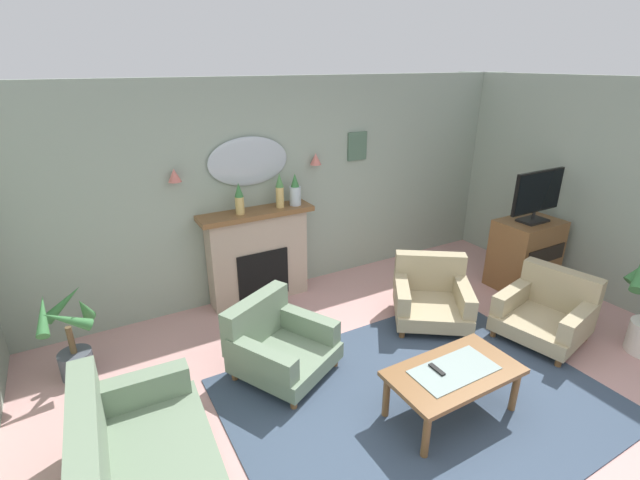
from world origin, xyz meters
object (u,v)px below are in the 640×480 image
Objects in this scene: mantel_vase_left at (239,199)px; wall_sconce_left at (174,175)px; mantel_vase_right at (280,190)px; armchair_beside_couch at (547,311)px; tv_flatscreen at (538,195)px; potted_plant_corner_palm at (71,340)px; armchair_in_corner at (431,295)px; armchair_near_fireplace at (277,343)px; tv_remote at (437,370)px; mantel_vase_centre at (295,192)px; wall_mirror at (249,161)px; floral_couch at (137,480)px; framed_picture at (357,146)px; tv_cabinet at (525,254)px; coffee_table at (453,376)px; wall_sconce_right at (316,159)px; fireplace at (258,257)px.

mantel_vase_left is 0.73m from wall_sconce_left.
mantel_vase_right is 0.42× the size of armchair_beside_couch.
armchair_beside_couch is (2.56, -2.24, -1.03)m from mantel_vase_left.
potted_plant_corner_palm is (-5.22, 0.86, -0.85)m from tv_flatscreen.
mantel_vase_right reaches higher than potted_plant_corner_palm.
armchair_in_corner is 1.27× the size of potted_plant_corner_palm.
tv_remote is at bearing -52.92° from armchair_near_fireplace.
mantel_vase_centre is 0.40× the size of wall_mirror.
wall_mirror reaches higher than floral_couch.
framed_picture reaches higher than tv_remote.
tv_cabinet is (2.65, 1.19, -0.00)m from tv_remote.
wall_mirror is (-0.30, 0.17, 0.34)m from mantel_vase_right.
wall_mirror reaches higher than tv_cabinet.
potted_plant_corner_palm is (-2.70, 2.09, 0.01)m from coffee_table.
wall_sconce_right reaches higher than tv_remote.
coffee_table is at bearing -153.91° from tv_flatscreen.
framed_picture is at bearing 10.80° from potted_plant_corner_palm.
mantel_vase_centre is 0.34× the size of armchair_in_corner.
armchair_beside_couch is 1.09× the size of potted_plant_corner_palm.
fireplace is at bearing 137.45° from armchair_in_corner.
coffee_table is (0.63, -2.62, -0.19)m from fireplace.
tv_remote is 0.16× the size of armchair_beside_couch.
mantel_vase_left is 0.45m from wall_mirror.
mantel_vase_centre is 3.09m from tv_cabinet.
coffee_table is 6.88× the size of tv_remote.
framed_picture is 3.88m from potted_plant_corner_palm.
floral_couch is (-1.58, -2.28, -1.02)m from mantel_vase_left.
framed_picture reaches higher than floral_couch.
potted_plant_corner_palm is (-2.37, -0.50, -0.97)m from mantel_vase_right.
wall_sconce_right is 2.77m from tv_flatscreen.
armchair_beside_couch is (1.86, 0.29, -0.15)m from tv_remote.
floral_couch is 5.11m from tv_flatscreen.
tv_flatscreen is at bearing -20.26° from wall_sconce_left.
wall_sconce_right is 0.17× the size of tv_flatscreen.
mantel_vase_left is 0.50m from mantel_vase_right.
fireplace is 3.76× the size of mantel_vase_left.
armchair_beside_couch is at bearing -43.93° from fireplace.
wall_sconce_left reaches higher than armchair_near_fireplace.
armchair_in_corner is (1.52, -1.39, -0.27)m from fireplace.
framed_picture is (1.50, 0.15, 1.18)m from fireplace.
tv_flatscreen is (3.15, -1.39, 0.68)m from fireplace.
floral_couch is 3.43m from armchair_in_corner.
wall_sconce_right is 3.24m from potted_plant_corner_palm.
armchair_in_corner is at bearing -45.32° from wall_mirror.
armchair_beside_couch is at bearing -131.93° from tv_flatscreen.
mantel_vase_right is 0.49× the size of tv_flatscreen.
mantel_vase_left reaches higher than tv_cabinet.
fireplace reaches higher than tv_remote.
wall_mirror is 0.99× the size of armchair_beside_couch.
armchair_near_fireplace is at bearing -140.95° from framed_picture.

